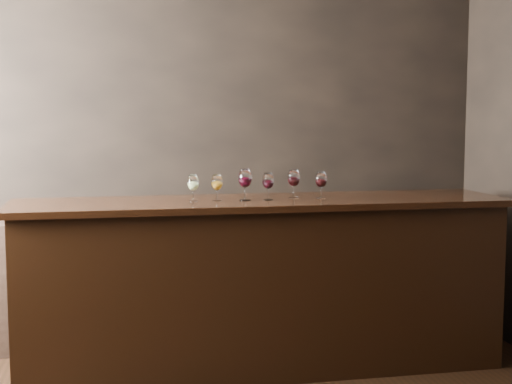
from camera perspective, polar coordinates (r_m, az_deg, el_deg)
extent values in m
cube|color=black|center=(5.56, -7.21, 2.90)|extent=(5.00, 0.02, 2.80)
cube|color=black|center=(1.14, 8.50, -9.22)|extent=(5.00, 0.02, 2.80)
cube|color=black|center=(4.84, 0.50, -7.64)|extent=(3.18, 0.70, 1.11)
cube|color=black|center=(4.73, 0.50, -0.85)|extent=(3.28, 0.78, 0.04)
cube|color=black|center=(5.46, -9.30, -7.02)|extent=(2.63, 0.40, 0.95)
cylinder|color=white|center=(4.63, -5.04, -0.73)|extent=(0.06, 0.06, 0.00)
cylinder|color=white|center=(4.63, -5.04, -0.30)|extent=(0.01, 0.01, 0.07)
ellipsoid|color=white|center=(4.62, -5.05, 0.76)|extent=(0.07, 0.07, 0.11)
cylinder|color=white|center=(4.62, -5.06, 1.34)|extent=(0.06, 0.06, 0.01)
ellipsoid|color=#D7E385|center=(4.62, -5.05, 0.54)|extent=(0.06, 0.06, 0.05)
cylinder|color=white|center=(4.66, -3.13, -0.69)|extent=(0.06, 0.06, 0.00)
cylinder|color=white|center=(4.65, -3.14, -0.26)|extent=(0.01, 0.01, 0.07)
ellipsoid|color=white|center=(4.64, -3.14, 0.79)|extent=(0.07, 0.07, 0.11)
cylinder|color=white|center=(4.64, -3.15, 1.37)|extent=(0.06, 0.06, 0.01)
ellipsoid|color=#C47D18|center=(4.64, -3.14, 0.58)|extent=(0.06, 0.06, 0.05)
cylinder|color=white|center=(4.68, -0.87, -0.64)|extent=(0.08, 0.08, 0.00)
cylinder|color=white|center=(4.67, -0.87, -0.13)|extent=(0.01, 0.01, 0.08)
ellipsoid|color=white|center=(4.66, -0.88, 1.12)|extent=(0.09, 0.09, 0.13)
cylinder|color=white|center=(4.66, -0.88, 1.82)|extent=(0.07, 0.07, 0.01)
ellipsoid|color=black|center=(4.66, -0.88, 0.87)|extent=(0.07, 0.07, 0.06)
cylinder|color=white|center=(4.70, 0.97, -0.61)|extent=(0.07, 0.07, 0.00)
cylinder|color=white|center=(4.70, 0.97, -0.17)|extent=(0.01, 0.01, 0.07)
ellipsoid|color=white|center=(4.69, 0.97, 0.92)|extent=(0.08, 0.08, 0.11)
cylinder|color=white|center=(4.69, 0.97, 1.52)|extent=(0.06, 0.06, 0.01)
ellipsoid|color=black|center=(4.69, 0.97, 0.70)|extent=(0.06, 0.06, 0.05)
cylinder|color=white|center=(4.81, 3.03, -0.47)|extent=(0.07, 0.07, 0.00)
cylinder|color=white|center=(4.81, 3.04, 0.00)|extent=(0.01, 0.01, 0.07)
ellipsoid|color=white|center=(4.80, 3.04, 1.14)|extent=(0.08, 0.08, 0.12)
cylinder|color=white|center=(4.79, 3.05, 1.77)|extent=(0.06, 0.06, 0.01)
ellipsoid|color=black|center=(4.80, 3.04, 0.91)|extent=(0.07, 0.07, 0.05)
cylinder|color=white|center=(4.80, 5.22, -0.50)|extent=(0.06, 0.06, 0.00)
cylinder|color=white|center=(4.80, 5.22, -0.07)|extent=(0.01, 0.01, 0.07)
ellipsoid|color=white|center=(4.79, 5.23, 0.99)|extent=(0.08, 0.08, 0.11)
cylinder|color=white|center=(4.79, 5.24, 1.58)|extent=(0.06, 0.06, 0.01)
ellipsoid|color=black|center=(4.79, 5.23, 0.78)|extent=(0.06, 0.06, 0.05)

